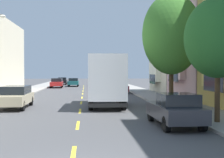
# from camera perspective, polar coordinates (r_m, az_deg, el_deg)

# --- Properties ---
(ground_plane) EXTENTS (160.00, 160.00, 0.00)m
(ground_plane) POSITION_cam_1_polar(r_m,az_deg,el_deg) (36.70, -5.62, -2.52)
(ground_plane) COLOR #424244
(sidewalk_left) EXTENTS (3.20, 120.00, 0.14)m
(sidewalk_left) POSITION_cam_1_polar(r_m,az_deg,el_deg) (35.49, -17.21, -2.58)
(sidewalk_left) COLOR gray
(sidewalk_left) RESTS_ON ground_plane
(sidewalk_right) EXTENTS (3.20, 120.00, 0.14)m
(sidewalk_right) POSITION_cam_1_polar(r_m,az_deg,el_deg) (35.34, 5.94, -2.55)
(sidewalk_right) COLOR gray
(sidewalk_right) RESTS_ON ground_plane
(lane_centerline_dashes) EXTENTS (0.14, 47.20, 0.01)m
(lane_centerline_dashes) POSITION_cam_1_polar(r_m,az_deg,el_deg) (31.21, -5.72, -3.18)
(lane_centerline_dashes) COLOR yellow
(lane_centerline_dashes) RESTS_ON ground_plane
(townhouse_fourth_cream) EXTENTS (11.37, 8.14, 9.58)m
(townhouse_fourth_cream) POSITION_cam_1_polar(r_m,az_deg,el_deg) (36.85, 16.68, 4.59)
(townhouse_fourth_cream) COLOR beige
(townhouse_fourth_cream) RESTS_ON ground_plane
(street_tree_nearest) EXTENTS (3.06, 3.06, 5.73)m
(street_tree_nearest) POSITION_cam_1_polar(r_m,az_deg,el_deg) (14.52, 19.68, 7.46)
(street_tree_nearest) COLOR #47331E
(street_tree_nearest) RESTS_ON sidewalk_right
(street_tree_second) EXTENTS (4.13, 4.13, 7.85)m
(street_tree_second) POSITION_cam_1_polar(r_m,az_deg,el_deg) (21.54, 11.37, 8.45)
(street_tree_second) COLOR #47331E
(street_tree_second) RESTS_ON sidewalk_right
(delivery_box_truck) EXTENTS (2.58, 7.16, 3.56)m
(delivery_box_truck) POSITION_cam_1_polar(r_m,az_deg,el_deg) (21.04, -1.18, 0.07)
(delivery_box_truck) COLOR white
(delivery_box_truck) RESTS_ON ground_plane
(parked_wagon_red) EXTENTS (1.94, 4.75, 1.50)m
(parked_wagon_red) POSITION_cam_1_polar(r_m,az_deg,el_deg) (47.90, -10.57, -0.68)
(parked_wagon_red) COLOR #AD1E1E
(parked_wagon_red) RESTS_ON ground_plane
(parked_sedan_black) EXTENTS (1.86, 4.52, 1.43)m
(parked_sedan_black) POSITION_cam_1_polar(r_m,az_deg,el_deg) (59.75, -9.55, -0.35)
(parked_sedan_black) COLOR black
(parked_sedan_black) RESTS_ON ground_plane
(parked_hatchback_charcoal) EXTENTS (1.79, 4.02, 1.50)m
(parked_hatchback_charcoal) POSITION_cam_1_polar(r_m,az_deg,el_deg) (13.66, 12.05, -5.76)
(parked_hatchback_charcoal) COLOR #333338
(parked_hatchback_charcoal) RESTS_ON ground_plane
(parked_sedan_forest) EXTENTS (1.90, 4.54, 1.43)m
(parked_sedan_forest) POSITION_cam_1_polar(r_m,az_deg,el_deg) (47.39, -0.41, -0.75)
(parked_sedan_forest) COLOR #194C28
(parked_sedan_forest) RESTS_ON ground_plane
(parked_wagon_champagne) EXTENTS (1.90, 4.73, 1.50)m
(parked_wagon_champagne) POSITION_cam_1_polar(r_m,az_deg,el_deg) (21.21, -18.11, -3.17)
(parked_wagon_champagne) COLOR tan
(parked_wagon_champagne) RESTS_ON ground_plane
(parked_sedan_burgundy) EXTENTS (1.92, 4.55, 1.43)m
(parked_sedan_burgundy) POSITION_cam_1_polar(r_m,az_deg,el_deg) (34.12, 1.41, -1.54)
(parked_sedan_burgundy) COLOR maroon
(parked_sedan_burgundy) RESTS_ON ground_plane
(moving_teal_sedan) EXTENTS (1.80, 4.50, 1.43)m
(moving_teal_sedan) POSITION_cam_1_polar(r_m,az_deg,el_deg) (52.00, -7.44, -0.58)
(moving_teal_sedan) COLOR #195B60
(moving_teal_sedan) RESTS_ON ground_plane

